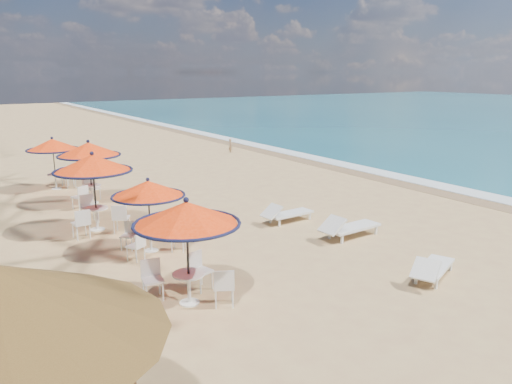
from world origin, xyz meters
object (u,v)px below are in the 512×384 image
lounger_mid (348,227)px  station_1 (148,198)px  station_4 (54,149)px  station_0 (188,226)px  station_3 (88,157)px  lounger_far (286,213)px  station_2 (93,173)px  lounger_near (432,268)px

lounger_mid → station_1: bearing=155.4°
station_4 → lounger_mid: 13.35m
station_1 → station_0: bearing=-97.4°
station_4 → station_3: bearing=-80.0°
station_0 → station_4: bearing=90.3°
station_4 → lounger_far: station_4 is taller
station_0 → station_1: 3.59m
station_1 → station_2: station_2 is taller
station_2 → lounger_far: (5.61, -2.60, -1.55)m
station_3 → station_4: station_3 is taller
station_3 → station_4: bearing=100.0°
station_0 → lounger_mid: bearing=13.1°
station_3 → station_1: bearing=-90.5°
station_3 → station_4: (-0.58, 3.28, -0.07)m
station_3 → lounger_mid: bearing=-57.3°
station_1 → lounger_far: 5.05m
lounger_near → lounger_mid: size_ratio=0.91×
station_4 → lounger_mid: size_ratio=1.06×
station_0 → lounger_mid: (5.99, 1.39, -1.41)m
station_4 → lounger_near: (5.57, -15.30, -1.43)m
lounger_near → lounger_mid: lounger_mid is taller
station_2 → lounger_mid: 8.12m
station_0 → station_3: size_ratio=0.97×
station_1 → station_4: bearing=93.1°
station_3 → lounger_near: 13.10m
station_1 → lounger_mid: 6.06m
station_4 → lounger_mid: station_4 is taller
station_4 → lounger_far: (5.41, -9.46, -1.42)m
station_1 → lounger_far: (4.90, 0.21, -1.24)m
lounger_mid → lounger_far: 2.45m
station_3 → lounger_mid: station_3 is taller
station_4 → lounger_mid: bearing=-62.9°
lounger_far → station_4: bearing=116.1°
station_0 → station_3: (0.52, 9.93, 0.05)m
station_0 → station_2: size_ratio=0.94×
station_4 → station_0: bearing=-89.7°
station_0 → station_1: station_0 is taller
lounger_near → lounger_mid: bearing=59.5°
station_1 → station_3: (0.06, 6.38, 0.25)m
station_4 → lounger_far: size_ratio=1.17×
lounger_near → station_3: bearing=89.8°
station_2 → station_4: station_2 is taller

